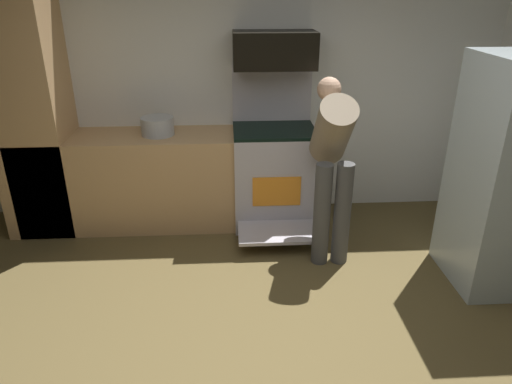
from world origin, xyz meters
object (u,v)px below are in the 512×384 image
object	(u,v)px
microwave	(274,50)
person_cook	(332,158)
stock_pot	(158,126)
oven_range	(273,173)

from	to	relation	value
microwave	person_cook	xyz separation A→B (m)	(0.41, -0.77, -0.75)
microwave	person_cook	bearing A→B (deg)	-61.86
person_cook	stock_pot	xyz separation A→B (m)	(-1.49, 0.69, 0.10)
oven_range	person_cook	size ratio (longest dim) A/B	0.99
microwave	stock_pot	bearing A→B (deg)	-175.74
stock_pot	microwave	bearing A→B (deg)	4.26
oven_range	person_cook	xyz separation A→B (m)	(0.41, -0.67, 0.38)
person_cook	stock_pot	distance (m)	1.64
microwave	oven_range	bearing A→B (deg)	-90.00
oven_range	stock_pot	distance (m)	1.18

